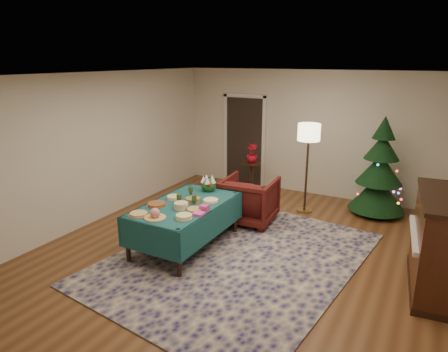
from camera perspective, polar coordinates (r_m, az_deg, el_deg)
The scene contains 25 objects.
room_shell at distance 5.71m, azimuth 2.25°, elevation 0.47°, with size 7.00×7.00×7.00m.
doorway at distance 9.50m, azimuth 2.91°, elevation 5.37°, with size 1.08×0.04×2.16m.
rug at distance 6.19m, azimuth 1.90°, elevation -11.61°, with size 3.20×4.20×0.02m, color #141243.
buffet_table at distance 6.36m, azimuth -5.59°, elevation -5.20°, with size 1.10×1.88×0.73m.
platter_0 at distance 5.94m, azimuth -12.10°, elevation -5.36°, with size 0.30×0.30×0.05m.
platter_1 at distance 5.78m, azimuth -9.83°, elevation -5.44°, with size 0.32×0.32×0.16m.
platter_2 at distance 5.73m, azimuth -5.74°, elevation -5.82°, with size 0.27×0.27×0.06m.
platter_3 at distance 6.26m, azimuth -9.63°, elevation -4.04°, with size 0.32×0.32×0.05m.
platter_4 at distance 6.09m, azimuth -6.14°, elevation -4.26°, with size 0.25×0.25×0.10m.
platter_5 at distance 6.00m, azimuth -4.18°, elevation -4.84°, with size 0.28×0.28×0.04m.
platter_6 at distance 6.53m, azimuth -7.13°, elevation -3.07°, with size 0.27×0.27×0.05m.
platter_7 at distance 6.36m, azimuth -4.48°, elevation -3.44°, with size 0.28×0.28×0.07m.
platter_8 at distance 6.36m, azimuth -1.90°, elevation -3.53°, with size 0.28×0.28×0.04m.
goblet_0 at distance 6.60m, azimuth -4.78°, elevation -2.16°, with size 0.08×0.08×0.17m.
goblet_1 at distance 6.20m, azimuth -4.27°, elevation -3.41°, with size 0.08×0.08×0.17m.
goblet_2 at distance 6.26m, azimuth -6.44°, elevation -3.27°, with size 0.08×0.08×0.17m.
napkin_stack at distance 5.84m, azimuth -3.63°, elevation -5.41°, with size 0.15×0.15×0.04m, color #E740AF.
gift_box at distance 5.96m, azimuth -2.83°, elevation -4.63°, with size 0.12×0.12×0.10m, color #CE397D.
centerpiece at distance 6.84m, azimuth -2.23°, elevation -1.11°, with size 0.26×0.26×0.30m.
armchair at distance 7.32m, azimuth 3.66°, elevation -3.15°, with size 0.91×0.85×0.94m, color #4B1210.
floor_lamp at distance 7.72m, azimuth 12.01°, elevation 5.37°, with size 0.42×0.42×1.75m.
side_table at distance 8.86m, azimuth 3.95°, elevation -0.42°, with size 0.41×0.41×0.73m.
potted_plant at distance 8.73m, azimuth 4.01°, elevation 2.67°, with size 0.23×0.42×0.23m, color #A10B1A.
christmas_tree at distance 8.14m, azimuth 21.35°, elevation 0.65°, with size 1.30×1.30×1.91m.
piano at distance 5.86m, azimuth 28.72°, elevation -8.68°, with size 0.85×1.57×1.30m.
Camera 1 is at (2.42, -4.93, 2.93)m, focal length 32.00 mm.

